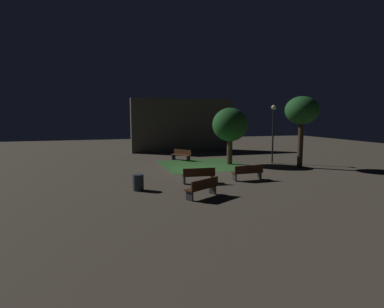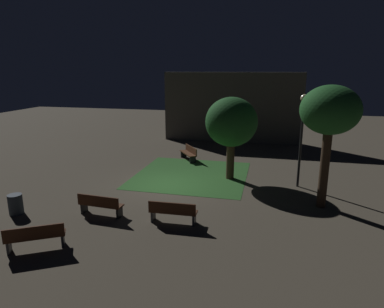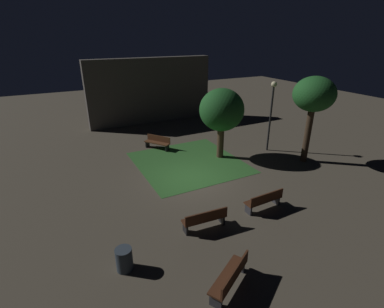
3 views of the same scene
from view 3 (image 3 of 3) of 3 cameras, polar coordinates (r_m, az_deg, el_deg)
ground_plane at (r=15.32m, az=-0.11°, el=-4.87°), size 60.00×60.00×0.00m
grass_lawn at (r=17.14m, az=-0.67°, el=-1.68°), size 5.98×6.23×0.01m
bench_by_lamp at (r=11.40m, az=2.63°, el=-12.88°), size 1.83×0.61×0.88m
bench_lawn_edge at (r=12.91m, az=14.37°, el=-8.94°), size 1.81×0.53×0.88m
bench_near_trees at (r=19.18m, az=-6.93°, el=2.44°), size 1.43×1.75×0.88m
bench_back_row at (r=9.28m, az=7.83°, el=-23.23°), size 1.80×1.32×0.88m
tree_back_left at (r=17.51m, az=23.34°, el=10.70°), size 2.34×2.34×5.06m
tree_back_right at (r=17.05m, az=5.99°, el=8.70°), size 2.66×2.66×4.29m
lamp_post_near_wall at (r=18.73m, az=15.77°, el=9.53°), size 0.36×0.36×4.52m
trash_bin at (r=10.07m, az=-13.49°, el=-19.90°), size 0.55×0.55×0.81m
building_wall_backdrop at (r=24.96m, az=-8.24°, el=12.48°), size 10.72×0.80×5.41m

